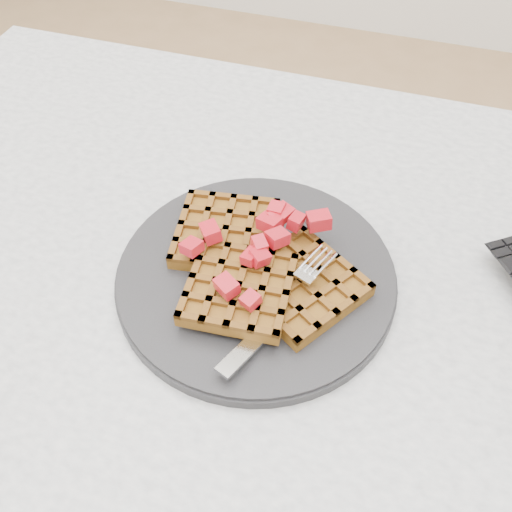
% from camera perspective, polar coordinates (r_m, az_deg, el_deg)
% --- Properties ---
extents(ground, '(4.00, 4.00, 0.00)m').
position_cam_1_polar(ground, '(1.28, 2.08, -24.19)').
color(ground, tan).
rests_on(ground, ground).
extents(table, '(1.20, 0.80, 0.75)m').
position_cam_1_polar(table, '(0.69, 3.55, -9.24)').
color(table, silver).
rests_on(table, ground).
extents(plate, '(0.29, 0.29, 0.02)m').
position_cam_1_polar(plate, '(0.60, -0.00, -1.98)').
color(plate, black).
rests_on(plate, table).
extents(waffles, '(0.23, 0.19, 0.03)m').
position_cam_1_polar(waffles, '(0.58, -0.10, -1.09)').
color(waffles, brown).
rests_on(waffles, plate).
extents(strawberry_pile, '(0.15, 0.15, 0.02)m').
position_cam_1_polar(strawberry_pile, '(0.57, 0.00, 0.92)').
color(strawberry_pile, '#A00716').
rests_on(strawberry_pile, waffles).
extents(fork, '(0.09, 0.18, 0.02)m').
position_cam_1_polar(fork, '(0.56, 3.02, -5.10)').
color(fork, silver).
rests_on(fork, plate).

